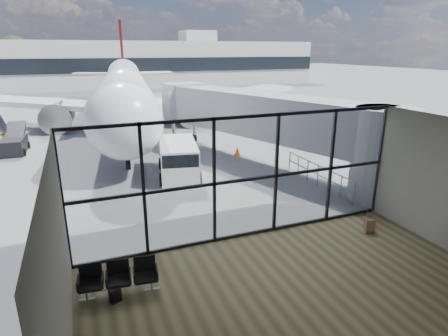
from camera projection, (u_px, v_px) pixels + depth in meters
ground at (119, 102)px, 49.35m from camera, size 220.00×220.00×0.00m
lounge_shell at (331, 224)px, 8.82m from camera, size 12.02×8.01×4.51m
glass_curtain_wall at (246, 178)px, 13.20m from camera, size 12.10×0.12×4.50m
jet_bridge at (273, 121)px, 21.03m from camera, size 8.00×16.50×4.33m
apron_railing at (318, 172)px, 18.72m from camera, size 0.06×5.46×1.11m
far_terminal at (99, 63)px, 67.35m from camera, size 80.00×12.20×11.00m
tree_5 at (15, 53)px, 70.71m from camera, size 6.27×6.27×9.03m
seating_row at (119, 276)px, 10.49m from camera, size 2.16×0.83×0.96m
backpack at (115, 295)px, 10.16m from camera, size 0.35×0.35×0.44m
suitcase at (370, 226)px, 14.01m from camera, size 0.39×0.31×0.94m
airliner at (124, 89)px, 34.61m from camera, size 33.92×39.46×10.19m
service_van at (178, 160)px, 20.01m from camera, size 2.76×4.60×1.88m
belt_loader at (14, 144)px, 24.86m from camera, size 1.66×3.88×1.76m
traffic_cone_a at (170, 153)px, 23.94m from camera, size 0.39×0.39×0.55m
traffic_cone_b at (237, 152)px, 24.02m from camera, size 0.44×0.44×0.63m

